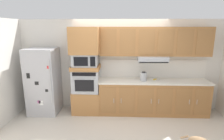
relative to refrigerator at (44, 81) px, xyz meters
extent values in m
plane|color=beige|center=(2.04, -0.68, -0.88)|extent=(9.60, 9.60, 0.00)
cube|color=silver|center=(2.04, 0.43, 0.37)|extent=(6.20, 0.12, 2.50)
cube|color=#ADADB2|center=(0.00, 0.00, 0.00)|extent=(0.76, 0.70, 1.76)
cylinder|color=silver|center=(0.33, -0.37, 0.10)|extent=(0.02, 0.02, 1.10)
cube|color=black|center=(-0.22, -0.35, 0.24)|extent=(0.08, 0.01, 0.13)
cube|color=white|center=(0.04, -0.35, -0.48)|extent=(0.11, 0.01, 0.11)
cube|color=red|center=(0.30, -0.35, 0.46)|extent=(0.07, 0.01, 0.07)
cube|color=black|center=(0.21, -0.35, -0.14)|extent=(0.07, 0.01, 0.07)
cube|color=black|center=(-0.03, -0.35, 0.05)|extent=(0.09, 0.01, 0.09)
cube|color=pink|center=(-0.01, -0.35, -0.45)|extent=(0.08, 0.01, 0.08)
cube|color=#A8703D|center=(1.14, 0.07, -0.58)|extent=(0.74, 0.62, 0.60)
cube|color=#A8AAAF|center=(1.14, 0.07, 0.02)|extent=(0.70, 0.58, 0.60)
cube|color=black|center=(1.14, -0.23, -0.04)|extent=(0.49, 0.01, 0.30)
cube|color=black|center=(1.14, -0.23, 0.26)|extent=(0.60, 0.01, 0.09)
cylinder|color=#A8AAAF|center=(1.14, -0.25, 0.15)|extent=(0.56, 0.02, 0.02)
cube|color=#A8703D|center=(1.14, 0.07, 0.37)|extent=(0.74, 0.62, 0.10)
cube|color=#A8AAAF|center=(1.14, 0.07, 0.58)|extent=(0.64, 0.53, 0.32)
cube|color=black|center=(1.07, -0.20, 0.58)|extent=(0.35, 0.01, 0.22)
cube|color=black|center=(1.37, -0.20, 0.58)|extent=(0.13, 0.01, 0.24)
cube|color=#A8703D|center=(1.14, 0.07, 1.08)|extent=(0.74, 0.62, 0.68)
cube|color=#A8703D|center=(2.94, 0.07, -0.44)|extent=(2.85, 0.60, 0.88)
cube|color=#9A6738|center=(1.75, -0.24, -0.42)|extent=(0.40, 0.01, 0.70)
cylinder|color=#BCBCC1|center=(1.89, -0.25, -0.42)|extent=(0.01, 0.01, 0.12)
cube|color=#9A6738|center=(2.22, -0.24, -0.42)|extent=(0.40, 0.01, 0.70)
cylinder|color=#BCBCC1|center=(2.08, -0.25, -0.42)|extent=(0.01, 0.01, 0.12)
cube|color=#9A6738|center=(2.70, -0.24, -0.42)|extent=(0.40, 0.01, 0.70)
cylinder|color=#BCBCC1|center=(2.84, -0.25, -0.42)|extent=(0.01, 0.01, 0.12)
cube|color=#9A6738|center=(3.18, -0.24, -0.42)|extent=(0.40, 0.01, 0.70)
cylinder|color=#BCBCC1|center=(3.03, -0.25, -0.42)|extent=(0.01, 0.01, 0.12)
cube|color=#9A6738|center=(3.65, -0.24, -0.42)|extent=(0.40, 0.01, 0.70)
cylinder|color=#BCBCC1|center=(3.79, -0.25, -0.42)|extent=(0.01, 0.01, 0.12)
cube|color=#9A6738|center=(4.13, -0.24, -0.42)|extent=(0.40, 0.01, 0.70)
cylinder|color=#BCBCC1|center=(3.98, -0.25, -0.42)|extent=(0.01, 0.01, 0.12)
cube|color=silver|center=(2.94, 0.07, 0.02)|extent=(2.89, 0.64, 0.04)
cube|color=silver|center=(2.94, 0.36, 0.29)|extent=(2.89, 0.02, 0.50)
cube|color=#A8703D|center=(2.94, 0.20, 1.05)|extent=(2.85, 0.34, 0.74)
cube|color=#A8AAAF|center=(2.88, 0.13, 0.61)|extent=(0.76, 0.48, 0.14)
cube|color=black|center=(2.88, -0.09, 0.55)|extent=(0.72, 0.04, 0.02)
cube|color=#9A6738|center=(1.75, 0.02, 1.05)|extent=(0.40, 0.01, 0.63)
cube|color=#9A6738|center=(2.22, 0.02, 1.05)|extent=(0.40, 0.01, 0.63)
cube|color=#9A6738|center=(2.70, 0.02, 1.05)|extent=(0.40, 0.01, 0.63)
cube|color=#9A6738|center=(3.18, 0.02, 1.05)|extent=(0.40, 0.01, 0.63)
cube|color=#9A6738|center=(3.65, 0.02, 1.05)|extent=(0.40, 0.01, 0.63)
cube|color=#9A6738|center=(4.13, 0.02, 1.05)|extent=(0.40, 0.01, 0.63)
cylinder|color=yellow|center=(2.97, 0.12, 0.05)|extent=(0.10, 0.08, 0.03)
cylinder|color=silver|center=(3.04, 0.03, 0.05)|extent=(0.10, 0.08, 0.01)
cylinder|color=#A8AAAF|center=(2.66, 0.02, 0.15)|extent=(0.17, 0.17, 0.22)
cylinder|color=black|center=(2.66, 0.02, 0.27)|extent=(0.10, 0.10, 0.02)
cylinder|color=#997551|center=(3.16, -1.78, -0.43)|extent=(0.13, 0.12, 0.11)
camera|label=1|loc=(2.03, -4.65, 1.42)|focal=29.57mm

